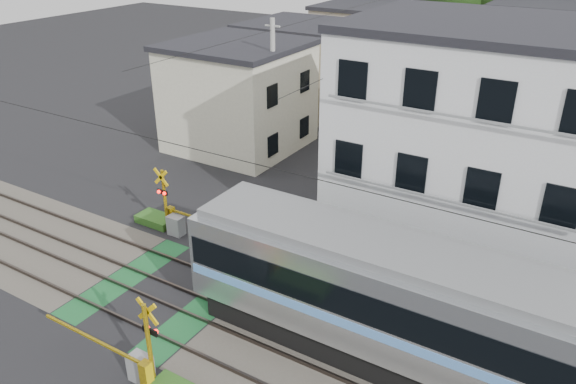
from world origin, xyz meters
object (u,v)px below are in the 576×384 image
Objects in this scene: apartment_block at (477,142)px; pedestrian at (423,109)px; crossing_signal_near at (141,364)px; crossing_signal_far at (175,219)px.

apartment_block is 16.79m from pedestrian.
crossing_signal_near is 0.46× the size of apartment_block.
pedestrian is (-1.04, 27.95, 0.16)m from crossing_signal_near.
crossing_signal_near is 8.95m from crossing_signal_far.
apartment_block is at bearing 131.52° from pedestrian.
apartment_block is (5.91, 13.15, 3.94)m from crossing_signal_near.
crossing_signal_near is 14.95m from apartment_block.
crossing_signal_far reaches higher than pedestrian.
crossing_signal_near and crossing_signal_far have the same top height.
pedestrian is (4.13, 20.64, 0.16)m from crossing_signal_far.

